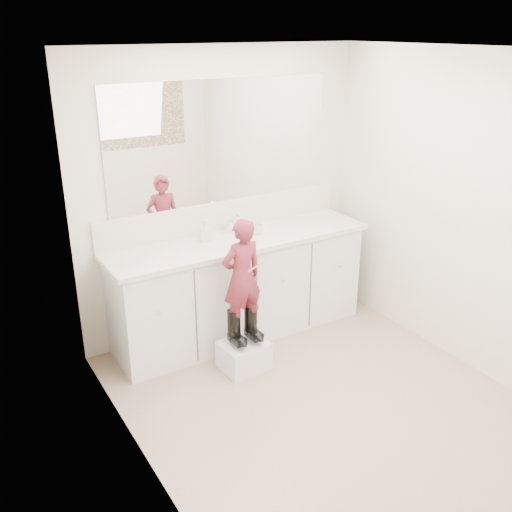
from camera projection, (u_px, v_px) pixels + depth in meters
floor at (325, 404)px, 4.09m from camera, size 3.00×3.00×0.00m
ceiling at (345, 50)px, 3.19m from camera, size 3.00×3.00×0.00m
wall_back at (223, 194)px, 4.83m from camera, size 2.60×0.00×2.60m
wall_left at (140, 295)px, 3.02m from camera, size 0.00×3.00×3.00m
wall_right at (470, 216)px, 4.27m from camera, size 0.00×3.00×3.00m
vanity_cabinet at (240, 288)px, 4.90m from camera, size 2.20×0.55×0.85m
countertop at (240, 240)px, 4.72m from camera, size 2.28×0.58×0.04m
backsplash at (224, 215)px, 4.89m from camera, size 2.28×0.03×0.25m
mirror at (222, 142)px, 4.66m from camera, size 2.00×0.02×1.00m
faucet at (230, 227)px, 4.83m from camera, size 0.08×0.08×0.10m
cup at (258, 229)px, 4.80m from camera, size 0.12×0.12×0.08m
soap_bottle at (205, 230)px, 4.63m from camera, size 0.09×0.10×0.18m
step_stool at (244, 355)px, 4.49m from camera, size 0.37×0.31×0.23m
boot_left at (234, 328)px, 4.37m from camera, size 0.12×0.20×0.29m
boot_right at (251, 323)px, 4.45m from camera, size 0.12×0.20×0.29m
toddler at (242, 277)px, 4.26m from camera, size 0.34×0.24×0.91m
toothbrush at (255, 267)px, 4.19m from camera, size 0.14×0.02×0.06m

